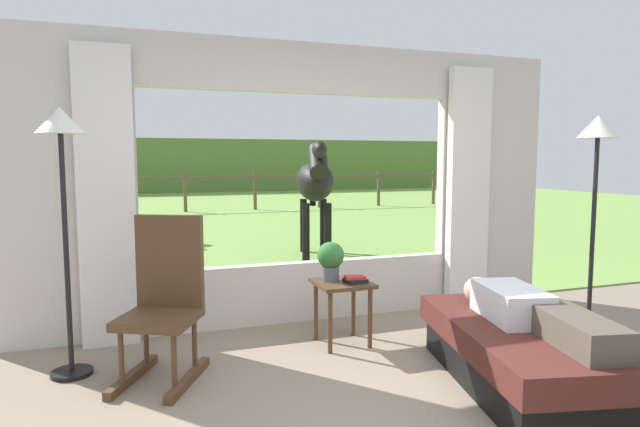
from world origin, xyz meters
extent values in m
cube|color=beige|center=(-2.02, 2.26, 1.27)|extent=(1.15, 0.12, 2.55)
cube|color=beige|center=(2.02, 2.26, 1.27)|extent=(1.15, 0.12, 2.55)
cube|color=beige|center=(0.00, 2.26, 0.28)|extent=(2.90, 0.12, 0.55)
cube|color=beige|center=(0.00, 2.26, 2.33)|extent=(2.90, 0.12, 0.45)
cube|color=silver|center=(-1.69, 2.12, 1.20)|extent=(0.44, 0.10, 2.40)
cube|color=silver|center=(1.69, 2.12, 1.20)|extent=(0.44, 0.10, 2.40)
cube|color=#759E47|center=(0.00, 13.16, 0.01)|extent=(36.00, 21.68, 0.02)
cube|color=#587937|center=(0.00, 23.00, 1.20)|extent=(36.00, 2.00, 2.40)
cube|color=black|center=(0.92, 0.33, 0.12)|extent=(1.15, 1.71, 0.24)
cube|color=#471E19|center=(0.92, 0.33, 0.33)|extent=(1.25, 1.86, 0.18)
cube|color=silver|center=(0.92, 0.48, 0.53)|extent=(0.46, 0.66, 0.22)
cube|color=#4C4238|center=(0.92, -0.11, 0.51)|extent=(0.42, 0.73, 0.18)
sphere|color=tan|center=(0.92, 0.86, 0.53)|extent=(0.20, 0.20, 0.20)
cube|color=#4C331E|center=(-1.36, 1.21, 0.44)|extent=(0.65, 0.65, 0.06)
cube|color=#4C331E|center=(-1.27, 1.40, 0.78)|extent=(0.45, 0.27, 0.68)
cube|color=#4C331E|center=(-1.54, 1.30, 0.03)|extent=(0.37, 0.63, 0.06)
cube|color=#4C331E|center=(-1.19, 1.12, 0.03)|extent=(0.37, 0.63, 0.06)
cylinder|color=#4C331E|center=(-1.61, 1.13, 0.24)|extent=(0.04, 0.04, 0.38)
cylinder|color=#4C331E|center=(-1.29, 0.97, 0.24)|extent=(0.04, 0.04, 0.38)
cylinder|color=#4C331E|center=(-1.44, 1.45, 0.24)|extent=(0.04, 0.04, 0.38)
cylinder|color=#4C331E|center=(-1.12, 1.29, 0.24)|extent=(0.04, 0.04, 0.38)
cube|color=#4C331E|center=(0.09, 1.51, 0.51)|extent=(0.44, 0.44, 0.03)
cylinder|color=#4C331E|center=(-0.08, 1.34, 0.24)|extent=(0.04, 0.04, 0.49)
cylinder|color=#4C331E|center=(0.26, 1.34, 0.24)|extent=(0.04, 0.04, 0.49)
cylinder|color=#4C331E|center=(-0.08, 1.68, 0.24)|extent=(0.04, 0.04, 0.49)
cylinder|color=#4C331E|center=(0.26, 1.68, 0.24)|extent=(0.04, 0.04, 0.49)
cylinder|color=#4C5156|center=(0.01, 1.57, 0.58)|extent=(0.14, 0.14, 0.12)
sphere|color=#2D6B2D|center=(0.01, 1.57, 0.73)|extent=(0.22, 0.22, 0.22)
cube|color=black|center=(0.17, 1.44, 0.54)|extent=(0.17, 0.16, 0.03)
cube|color=#B22D28|center=(0.17, 1.44, 0.56)|extent=(0.17, 0.14, 0.02)
cylinder|color=black|center=(-1.94, 1.55, 0.01)|extent=(0.28, 0.28, 0.03)
cylinder|color=black|center=(-1.94, 1.55, 0.84)|extent=(0.04, 0.04, 1.68)
cone|color=white|center=(-1.94, 1.55, 1.77)|extent=(0.32, 0.32, 0.18)
cylinder|color=black|center=(2.05, 0.89, 0.01)|extent=(0.28, 0.28, 0.03)
cylinder|color=black|center=(2.05, 0.89, 0.84)|extent=(0.04, 0.04, 1.68)
cone|color=white|center=(2.05, 0.89, 1.77)|extent=(0.32, 0.32, 0.18)
ellipsoid|color=black|center=(1.16, 5.29, 1.17)|extent=(0.87, 1.34, 0.60)
cylinder|color=black|center=(0.98, 4.64, 1.48)|extent=(0.41, 0.65, 0.53)
ellipsoid|color=black|center=(0.92, 4.41, 1.63)|extent=(0.32, 0.52, 0.24)
cube|color=black|center=(1.00, 4.71, 1.51)|extent=(0.19, 0.43, 0.32)
cylinder|color=black|center=(1.32, 5.87, 1.02)|extent=(0.12, 0.12, 0.55)
cylinder|color=black|center=(1.20, 4.84, 0.45)|extent=(0.11, 0.11, 0.85)
cylinder|color=black|center=(0.90, 4.93, 0.45)|extent=(0.11, 0.11, 0.85)
cylinder|color=black|center=(1.43, 5.65, 0.45)|extent=(0.11, 0.11, 0.85)
cylinder|color=black|center=(1.12, 5.74, 0.45)|extent=(0.11, 0.11, 0.85)
cylinder|color=#4C3823|center=(-2.38, 9.33, 1.24)|extent=(0.32, 0.32, 2.45)
cylinder|color=#47331E|center=(-2.14, 9.06, 2.01)|extent=(0.61, 0.56, 0.87)
cylinder|color=#47331E|center=(-2.62, 8.88, 2.27)|extent=(0.96, 0.57, 1.14)
cylinder|color=#47331E|center=(-2.86, 9.26, 1.80)|extent=(0.22, 0.92, 1.13)
cylinder|color=#47331E|center=(-2.37, 8.82, 1.86)|extent=(1.10, 0.13, 1.07)
cylinder|color=brown|center=(-4.00, 13.12, 0.57)|extent=(0.10, 0.10, 1.10)
cylinder|color=brown|center=(-2.00, 13.12, 0.57)|extent=(0.10, 0.10, 1.10)
cylinder|color=brown|center=(0.00, 13.12, 0.57)|extent=(0.10, 0.10, 1.10)
cylinder|color=brown|center=(2.00, 13.12, 0.57)|extent=(0.10, 0.10, 1.10)
cylinder|color=brown|center=(4.00, 13.12, 0.57)|extent=(0.10, 0.10, 1.10)
cylinder|color=brown|center=(6.00, 13.12, 0.57)|extent=(0.10, 0.10, 1.10)
cylinder|color=brown|center=(8.00, 13.12, 0.57)|extent=(0.10, 0.10, 1.10)
cube|color=brown|center=(0.00, 13.12, 0.97)|extent=(16.00, 0.06, 0.08)
camera|label=1|loc=(-1.53, -2.51, 1.51)|focal=30.53mm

